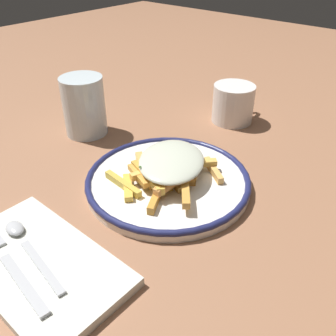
{
  "coord_description": "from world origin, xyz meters",
  "views": [
    {
      "loc": [
        -0.37,
        -0.32,
        0.35
      ],
      "look_at": [
        0.0,
        0.0,
        0.03
      ],
      "focal_mm": 39.11,
      "sensor_mm": 36.0,
      "label": 1
    }
  ],
  "objects_px": {
    "fries_heap": "(168,167)",
    "coffee_mug": "(233,103)",
    "napkin": "(38,264)",
    "water_glass": "(84,106)",
    "spoon": "(25,242)",
    "plate": "(168,180)",
    "fork": "(11,267)"
  },
  "relations": [
    {
      "from": "fries_heap",
      "to": "coffee_mug",
      "type": "xyz_separation_m",
      "value": [
        0.28,
        0.05,
        0.0
      ]
    },
    {
      "from": "napkin",
      "to": "water_glass",
      "type": "distance_m",
      "value": 0.37
    },
    {
      "from": "spoon",
      "to": "water_glass",
      "type": "distance_m",
      "value": 0.34
    },
    {
      "from": "plate",
      "to": "fries_heap",
      "type": "height_order",
      "value": "fries_heap"
    },
    {
      "from": "spoon",
      "to": "water_glass",
      "type": "bearing_deg",
      "value": 37.67
    },
    {
      "from": "plate",
      "to": "fork",
      "type": "relative_size",
      "value": 1.51
    },
    {
      "from": "spoon",
      "to": "water_glass",
      "type": "xyz_separation_m",
      "value": [
        0.27,
        0.21,
        0.04
      ]
    },
    {
      "from": "water_glass",
      "to": "spoon",
      "type": "bearing_deg",
      "value": -142.33
    },
    {
      "from": "fries_heap",
      "to": "water_glass",
      "type": "bearing_deg",
      "value": 82.5
    },
    {
      "from": "napkin",
      "to": "water_glass",
      "type": "height_order",
      "value": "water_glass"
    },
    {
      "from": "napkin",
      "to": "fork",
      "type": "height_order",
      "value": "fork"
    },
    {
      "from": "plate",
      "to": "coffee_mug",
      "type": "distance_m",
      "value": 0.28
    },
    {
      "from": "water_glass",
      "to": "coffee_mug",
      "type": "xyz_separation_m",
      "value": [
        0.24,
        -0.2,
        -0.02
      ]
    },
    {
      "from": "fork",
      "to": "water_glass",
      "type": "distance_m",
      "value": 0.38
    },
    {
      "from": "coffee_mug",
      "to": "fries_heap",
      "type": "bearing_deg",
      "value": -169.52
    },
    {
      "from": "fork",
      "to": "plate",
      "type": "bearing_deg",
      "value": -4.61
    },
    {
      "from": "plate",
      "to": "fork",
      "type": "bearing_deg",
      "value": 175.39
    },
    {
      "from": "plate",
      "to": "spoon",
      "type": "xyz_separation_m",
      "value": [
        -0.23,
        0.04,
        0.01
      ]
    },
    {
      "from": "spoon",
      "to": "coffee_mug",
      "type": "xyz_separation_m",
      "value": [
        0.51,
        0.01,
        0.02
      ]
    },
    {
      "from": "napkin",
      "to": "water_glass",
      "type": "relative_size",
      "value": 2.01
    },
    {
      "from": "fork",
      "to": "coffee_mug",
      "type": "bearing_deg",
      "value": 3.28
    },
    {
      "from": "spoon",
      "to": "napkin",
      "type": "bearing_deg",
      "value": -99.02
    },
    {
      "from": "fries_heap",
      "to": "napkin",
      "type": "distance_m",
      "value": 0.24
    },
    {
      "from": "napkin",
      "to": "coffee_mug",
      "type": "height_order",
      "value": "coffee_mug"
    },
    {
      "from": "napkin",
      "to": "water_glass",
      "type": "bearing_deg",
      "value": 41.46
    },
    {
      "from": "fries_heap",
      "to": "water_glass",
      "type": "xyz_separation_m",
      "value": [
        0.03,
        0.25,
        0.02
      ]
    },
    {
      "from": "fries_heap",
      "to": "spoon",
      "type": "bearing_deg",
      "value": 169.73
    },
    {
      "from": "fries_heap",
      "to": "fork",
      "type": "distance_m",
      "value": 0.27
    },
    {
      "from": "plate",
      "to": "water_glass",
      "type": "xyz_separation_m",
      "value": [
        0.03,
        0.25,
        0.05
      ]
    },
    {
      "from": "plate",
      "to": "water_glass",
      "type": "height_order",
      "value": "water_glass"
    },
    {
      "from": "napkin",
      "to": "coffee_mug",
      "type": "xyz_separation_m",
      "value": [
        0.51,
        0.04,
        0.03
      ]
    },
    {
      "from": "fries_heap",
      "to": "spoon",
      "type": "xyz_separation_m",
      "value": [
        -0.23,
        0.04,
        -0.02
      ]
    }
  ]
}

